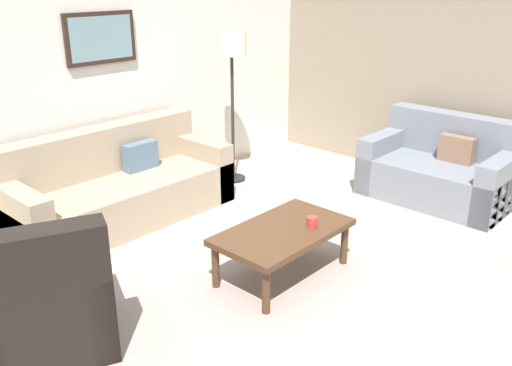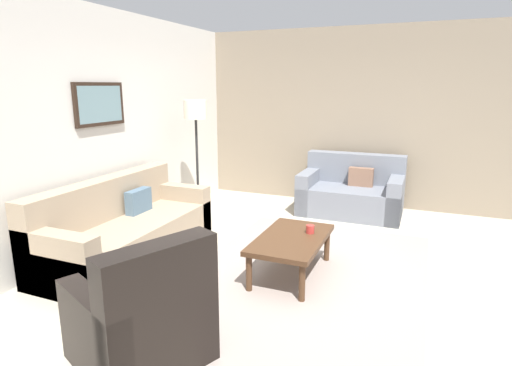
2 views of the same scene
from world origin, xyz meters
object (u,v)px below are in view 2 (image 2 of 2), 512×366
at_px(couch_loveseat, 352,193).
at_px(cup, 310,229).
at_px(coffee_table, 291,242).
at_px(lamp_standing, 196,122).
at_px(framed_artwork, 99,104).
at_px(couch_main, 122,230).
at_px(armchair_leather, 145,323).

distance_m(couch_loveseat, cup, 2.27).
bearing_deg(coffee_table, couch_loveseat, -4.43).
xyz_separation_m(lamp_standing, framed_artwork, (-1.29, 0.51, 0.29)).
xyz_separation_m(couch_loveseat, cup, (-2.26, 0.04, 0.15)).
distance_m(coffee_table, lamp_standing, 2.48).
xyz_separation_m(coffee_table, cup, (0.18, -0.15, 0.09)).
bearing_deg(cup, coffee_table, 141.23).
height_order(couch_main, lamp_standing, lamp_standing).
height_order(couch_main, framed_artwork, framed_artwork).
bearing_deg(armchair_leather, couch_loveseat, -9.42).
bearing_deg(couch_main, lamp_standing, -3.84).
relative_size(armchair_leather, lamp_standing, 0.62).
bearing_deg(couch_main, couch_loveseat, -38.37).
distance_m(armchair_leather, coffee_table, 1.81).
height_order(couch_main, cup, couch_main).
xyz_separation_m(couch_loveseat, lamp_standing, (-1.15, 2.03, 1.11)).
xyz_separation_m(couch_main, armchair_leather, (-1.49, -1.44, 0.01)).
bearing_deg(couch_loveseat, lamp_standing, 119.64).
distance_m(couch_main, cup, 2.13).
xyz_separation_m(armchair_leather, lamp_standing, (3.03, 1.33, 1.10)).
xyz_separation_m(couch_main, lamp_standing, (1.54, -0.10, 1.11)).
height_order(coffee_table, framed_artwork, framed_artwork).
xyz_separation_m(armchair_leather, coffee_table, (1.74, -0.50, 0.05)).
bearing_deg(cup, framed_artwork, 94.11).
bearing_deg(cup, couch_main, 101.55).
height_order(armchair_leather, lamp_standing, lamp_standing).
bearing_deg(armchair_leather, couch_main, 43.85).
height_order(couch_main, coffee_table, couch_main).
bearing_deg(lamp_standing, coffee_table, -125.09).
distance_m(cup, framed_artwork, 2.79).
bearing_deg(armchair_leather, cup, -18.69).
relative_size(couch_main, lamp_standing, 1.29).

